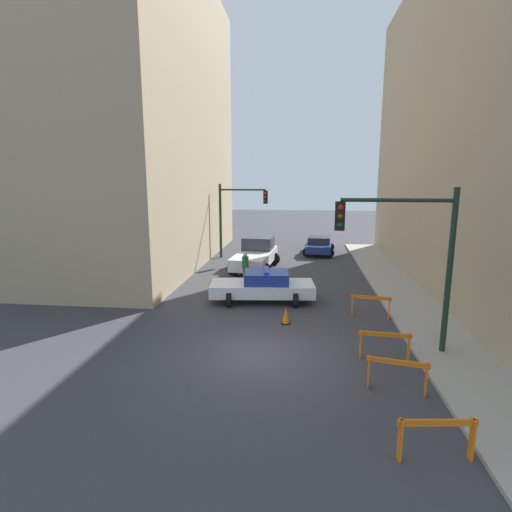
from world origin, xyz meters
TOP-DOWN VIEW (x-y plane):
  - ground_plane at (0.00, 0.00)m, footprint 120.00×120.00m
  - sidewalk_right at (6.20, 0.00)m, footprint 2.40×44.00m
  - building_corner_left at (-12.00, 14.00)m, footprint 14.00×20.00m
  - traffic_light_near at (4.73, 0.71)m, footprint 3.64×0.35m
  - traffic_light_far at (-3.30, 15.78)m, footprint 3.44×0.35m
  - police_car at (-0.37, 5.70)m, footprint 4.86×2.66m
  - white_truck at (-1.48, 12.33)m, footprint 2.96×5.56m
  - parked_car_near at (2.65, 17.96)m, footprint 2.49×4.42m
  - pedestrian_crossing at (-1.65, 8.89)m, footprint 0.39×0.39m
  - barrier_front at (4.08, -4.44)m, footprint 1.59×0.34m
  - barrier_mid at (3.91, -1.81)m, footprint 1.58×0.46m
  - barrier_back at (3.96, 0.11)m, footprint 1.60×0.27m
  - barrier_corner at (4.18, 4.03)m, footprint 1.59×0.40m
  - traffic_cone at (0.79, 2.93)m, footprint 0.36×0.36m

SIDE VIEW (x-z plane):
  - ground_plane at x=0.00m, z-range 0.00..0.00m
  - sidewalk_right at x=6.20m, z-range 0.00..0.12m
  - traffic_cone at x=0.79m, z-range -0.01..0.65m
  - barrier_front at x=4.08m, z-range 0.17..1.07m
  - barrier_mid at x=3.91m, z-range 0.17..1.07m
  - barrier_back at x=3.96m, z-range 0.17..1.07m
  - barrier_corner at x=4.18m, z-range 0.17..1.07m
  - parked_car_near at x=2.65m, z-range 0.02..1.33m
  - police_car at x=-0.37m, z-range -0.04..1.48m
  - pedestrian_crossing at x=-1.65m, z-range 0.03..1.69m
  - white_truck at x=-1.48m, z-range -0.04..1.86m
  - traffic_light_far at x=-3.30m, z-range 0.80..6.00m
  - traffic_light_near at x=4.73m, z-range 0.93..6.13m
  - building_corner_left at x=-12.00m, z-range 0.00..18.47m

